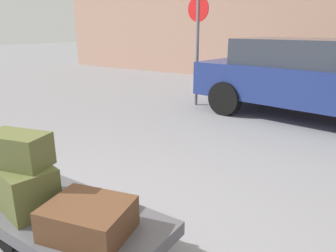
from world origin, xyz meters
The scene contains 6 objects.
luggage_cart centered at (0.00, 0.00, 0.27)m, with size 1.38×0.74×0.34m.
duffel_bag_olive_front_right centered at (-0.40, -0.11, 0.50)m, with size 0.55×0.32×0.33m, color #4C5128.
suitcase_brown_stacked_top centered at (0.25, -0.08, 0.45)m, with size 0.51×0.42×0.21m, color #51331E.
duffel_bag_olive_topmost_pile centered at (-0.40, -0.11, 0.79)m, with size 0.44×0.24×0.24m, color #4C5128.
parked_car centered at (0.70, 4.96, 0.76)m, with size 4.50×2.37×1.42m.
no_parking_sign centered at (-1.62, 4.71, 1.38)m, with size 0.50×0.08×2.22m.
Camera 1 is at (1.64, -1.25, 1.60)m, focal length 33.93 mm.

